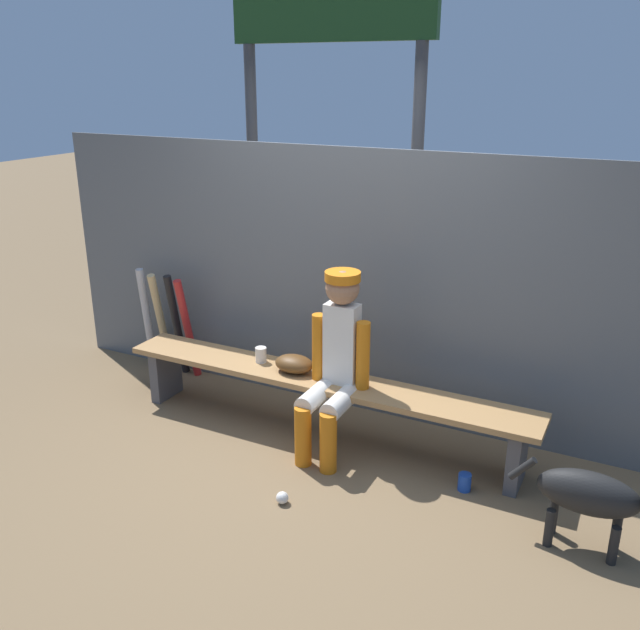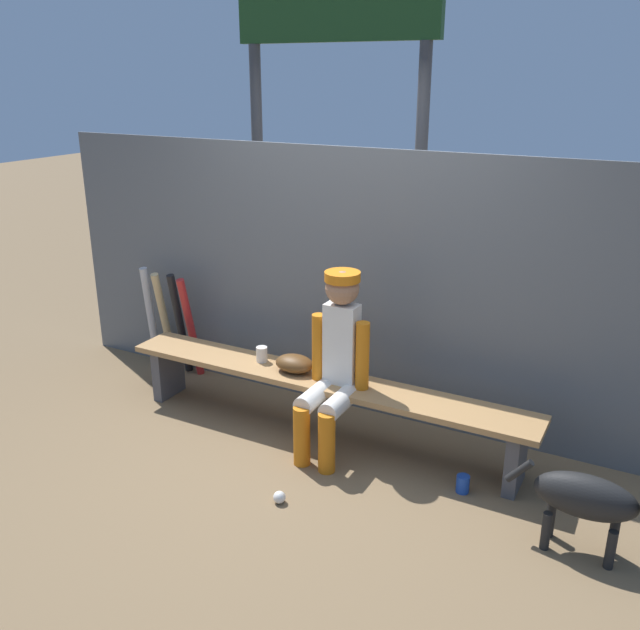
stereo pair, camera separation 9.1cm
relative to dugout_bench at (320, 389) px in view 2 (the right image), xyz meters
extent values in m
plane|color=brown|center=(0.00, 0.00, -0.36)|extent=(30.00, 30.00, 0.00)
cube|color=#595E63|center=(0.00, 0.52, 0.61)|extent=(5.13, 0.03, 1.93)
cube|color=#AD7F4C|center=(0.00, 0.00, 0.07)|extent=(2.99, 0.36, 0.04)
cube|color=#4C4C51|center=(-1.34, 0.00, -0.16)|extent=(0.08, 0.29, 0.40)
cube|color=#4C4C51|center=(1.34, 0.00, -0.16)|extent=(0.08, 0.29, 0.40)
cube|color=silver|center=(0.16, 0.00, 0.36)|extent=(0.22, 0.13, 0.55)
sphere|color=#9E7051|center=(0.16, 0.00, 0.75)|extent=(0.22, 0.22, 0.22)
cylinder|color=orange|center=(0.16, 0.00, 0.82)|extent=(0.23, 0.23, 0.06)
cylinder|color=silver|center=(0.07, -0.19, 0.05)|extent=(0.13, 0.38, 0.13)
cylinder|color=orange|center=(0.07, -0.38, -0.16)|extent=(0.11, 0.11, 0.40)
cylinder|color=orange|center=(0.00, -0.02, 0.31)|extent=(0.09, 0.09, 0.47)
cylinder|color=silver|center=(0.25, -0.19, 0.05)|extent=(0.13, 0.38, 0.13)
cylinder|color=orange|center=(0.25, -0.38, -0.16)|extent=(0.11, 0.11, 0.40)
cylinder|color=orange|center=(0.32, -0.02, 0.31)|extent=(0.09, 0.09, 0.47)
ellipsoid|color=#593819|center=(-0.20, 0.00, 0.15)|extent=(0.28, 0.20, 0.12)
cylinder|color=#B22323|center=(-1.38, 0.35, 0.08)|extent=(0.07, 0.24, 0.88)
cylinder|color=black|center=(-1.51, 0.37, 0.08)|extent=(0.08, 0.21, 0.88)
cylinder|color=tan|center=(-1.69, 0.39, 0.08)|extent=(0.11, 0.27, 0.87)
cylinder|color=#B7B7BC|center=(-1.82, 0.37, 0.09)|extent=(0.08, 0.16, 0.89)
sphere|color=white|center=(0.16, -0.81, -0.32)|extent=(0.07, 0.07, 0.07)
cylinder|color=#1E47AD|center=(1.08, -0.20, -0.30)|extent=(0.08, 0.08, 0.11)
cylinder|color=silver|center=(-0.49, 0.04, 0.14)|extent=(0.08, 0.08, 0.11)
cylinder|color=#3F3F42|center=(-1.46, 1.53, 0.96)|extent=(0.10, 0.10, 2.63)
cylinder|color=#3F3F42|center=(0.09, 1.53, 0.96)|extent=(0.10, 0.10, 2.63)
ellipsoid|color=black|center=(1.78, -0.43, -0.02)|extent=(0.52, 0.20, 0.24)
cylinder|color=black|center=(1.44, -0.43, 0.03)|extent=(0.15, 0.04, 0.16)
cylinder|color=black|center=(1.94, -0.37, -0.25)|extent=(0.05, 0.05, 0.22)
cylinder|color=black|center=(1.94, -0.49, -0.25)|extent=(0.05, 0.05, 0.22)
cylinder|color=black|center=(1.62, -0.37, -0.25)|extent=(0.05, 0.05, 0.22)
cylinder|color=black|center=(1.62, -0.49, -0.25)|extent=(0.05, 0.05, 0.22)
camera|label=1|loc=(1.90, -3.74, 2.04)|focal=38.13mm
camera|label=2|loc=(1.98, -3.70, 2.04)|focal=38.13mm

